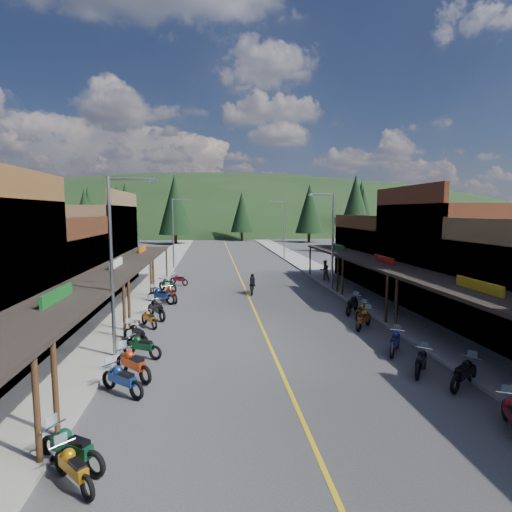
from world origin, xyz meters
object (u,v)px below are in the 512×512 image
object	(u,v)px
shop_west_2	(31,277)
streetlight_3	(283,227)
bike_west_7	(149,318)
bike_east_2	(512,414)
pine_0	(26,212)
rider_on_bike	(252,285)
pine_7	(88,209)
bike_west_3	(122,378)
pine_2	(175,204)
pine_5	(361,206)
streetlight_2	(331,237)
bike_west_10	(171,293)
pine_6	(424,212)
bike_west_4	(133,363)
pine_8	(85,215)
shop_east_3	(392,255)
pine_1	(117,209)
pine_11	(355,207)
bike_east_6	(364,318)
bike_west_12	(179,279)
bike_east_7	(361,310)
pine_4	(309,208)
shop_east_2	(455,256)
bike_east_3	(464,372)
pine_9	(363,213)
bike_west_11	(168,284)
pedestrian_east_a	(396,302)
pedestrian_east_b	(325,270)
bike_east_4	(421,361)
pine_3	(242,212)
shop_west_3	(81,247)
bike_west_8	(156,308)
bike_east_8	(352,303)
pine_10	(126,210)
bike_west_9	(161,295)
bike_east_5	(395,341)
bike_west_5	(142,345)
bike_west_6	(136,333)

from	to	relation	value
shop_west_2	streetlight_3	distance (m)	35.12
bike_west_7	bike_east_2	world-z (taller)	bike_east_2
pine_0	rider_on_bike	size ratio (longest dim) A/B	4.92
pine_7	rider_on_bike	distance (m)	76.09
bike_west_3	bike_east_2	world-z (taller)	bike_west_3
pine_2	pine_5	bearing A→B (deg)	17.65
streetlight_2	bike_west_10	distance (m)	13.56
pine_6	bike_west_4	distance (m)	89.17
pine_8	bike_west_3	distance (m)	52.44
shop_east_3	pine_1	xyz separation A→B (m)	(-37.75, 58.70, 4.70)
pine_11	bike_east_6	size ratio (longest dim) A/B	5.87
bike_west_12	bike_east_7	distance (m)	17.34
pine_1	pine_4	size ratio (longest dim) A/B	1.00
shop_east_2	bike_west_10	world-z (taller)	shop_east_2
bike_east_3	bike_west_4	bearing A→B (deg)	-135.18
bike_west_10	bike_east_3	bearing A→B (deg)	-77.06
pine_9	bike_west_4	xyz separation A→B (m)	(-29.87, -53.29, -5.73)
bike_west_11	pedestrian_east_a	bearing A→B (deg)	-73.00
pedestrian_east_b	bike_east_4	bearing A→B (deg)	78.16
pine_3	bike_east_2	xyz separation A→B (m)	(2.00, -79.45, -5.91)
pine_8	shop_west_3	bearing A→B (deg)	-74.03
pine_6	pine_0	bearing A→B (deg)	-178.67
bike_west_8	shop_west_2	bearing A→B (deg)	140.77
bike_west_12	bike_east_8	xyz separation A→B (m)	(11.88, -11.21, 0.09)
bike_west_4	bike_west_8	distance (m)	8.88
pine_6	pine_11	xyz separation A→B (m)	(-26.00, -26.00, 0.70)
pine_9	streetlight_3	bearing A→B (deg)	-138.66
pine_9	bike_west_8	world-z (taller)	pine_9
pine_3	pine_11	distance (m)	32.26
shop_east_3	pine_11	world-z (taller)	pine_11
pine_1	bike_west_7	size ratio (longest dim) A/B	6.71
pedestrian_east_a	pine_11	bearing A→B (deg)	170.23
pine_10	bike_west_9	distance (m)	47.22
pine_2	bike_east_2	distance (m)	73.60
bike_west_11	bike_east_8	bearing A→B (deg)	-73.72
bike_west_12	bike_east_5	world-z (taller)	bike_east_5
rider_on_bike	bike_west_7	bearing A→B (deg)	-120.89
pine_5	bike_east_5	xyz separation A→B (m)	(-28.44, -78.76, -7.41)
pine_4	pine_11	bearing A→B (deg)	-84.81
streetlight_2	bike_west_5	size ratio (longest dim) A/B	3.96
bike_west_4	bike_west_6	xyz separation A→B (m)	(-0.62, 4.02, -0.05)
pine_11	streetlight_2	bearing A→B (deg)	-113.51
pine_11	bike_west_8	xyz separation A→B (m)	(-26.17, -37.42, -6.52)
pine_10	bike_east_7	xyz separation A→B (m)	(24.25, -50.79, -6.25)
pine_3	pine_10	world-z (taller)	pine_10
shop_west_2	pine_10	distance (m)	48.67
pine_6	pine_1	bearing A→B (deg)	175.10
pine_0	bike_west_7	size ratio (longest dim) A/B	5.90
rider_on_bike	bike_east_7	bearing A→B (deg)	-47.44
pine_8	bike_east_4	world-z (taller)	pine_8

